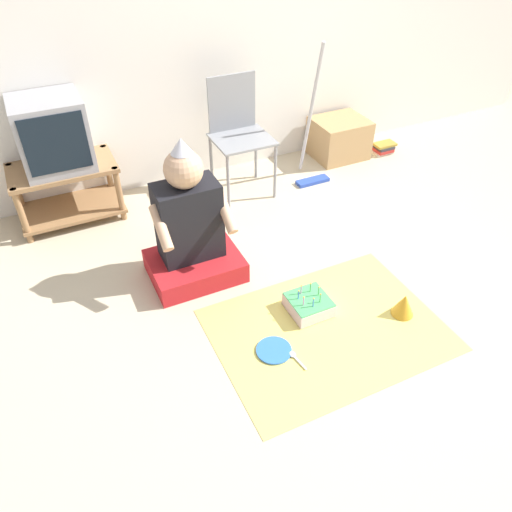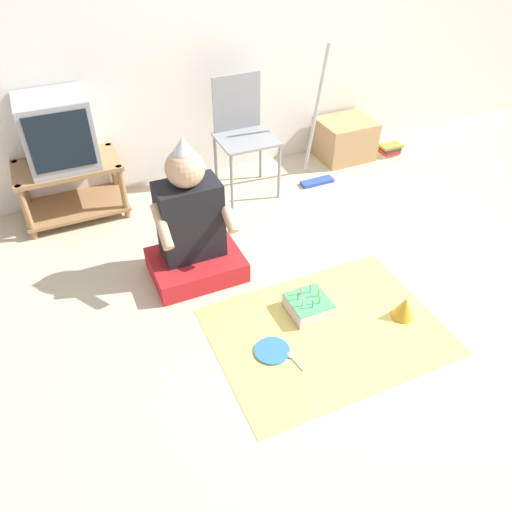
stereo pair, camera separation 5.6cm
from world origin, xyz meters
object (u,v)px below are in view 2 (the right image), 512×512
Objects in this scene: folding_chair at (242,127)px; paper_plate at (272,351)px; dust_mop at (316,146)px; party_hat_blue at (404,307)px; tv at (57,132)px; book_pile at (389,150)px; person_seated at (192,230)px; birthday_cake at (308,305)px; cardboard_box_stack at (345,139)px.

paper_plate is (-0.54, -1.68, -0.51)m from folding_chair.
party_hat_blue is at bearing -100.68° from dust_mop.
folding_chair is 0.63m from dust_mop.
tv is 0.43× the size of dust_mop.
person_seated is (-2.13, -0.85, 0.28)m from book_pile.
person_seated is (-1.28, -0.72, 0.01)m from dust_mop.
birthday_cake is (-1.64, -1.48, 0.00)m from book_pile.
tv is 1.93m from dust_mop.
paper_plate is at bearing -78.93° from person_seated.
person_seated reaches higher than paper_plate.
tv reaches higher than birthday_cake.
birthday_cake is at bearing -56.19° from tv.
paper_plate is at bearing -107.73° from folding_chair.
tv is at bearing 123.81° from birthday_cake.
cardboard_box_stack is 2.40m from paper_plate.
paper_plate is at bearing -126.01° from dust_mop.
book_pile is at bearing 56.35° from party_hat_blue.
cardboard_box_stack reaches higher than birthday_cake.
birthday_cake is 1.68× the size of party_hat_blue.
book_pile is at bearing 41.92° from birthday_cake.
tv is 2.53m from party_hat_blue.
folding_chair is at bearing -6.16° from tv.
person_seated is at bearing -150.76° from dust_mop.
birthday_cake is at bearing -97.95° from folding_chair.
birthday_cake is at bearing 151.70° from party_hat_blue.
dust_mop is 5.72× the size of paper_plate.
dust_mop is (0.58, -0.14, -0.21)m from folding_chair.
cardboard_box_stack is 0.44m from book_pile.
party_hat_blue is (-0.75, -1.88, -0.09)m from cardboard_box_stack.
paper_plate is (-0.33, -0.19, -0.04)m from birthday_cake.
birthday_cake reaches higher than book_pile.
birthday_cake is at bearing 30.46° from paper_plate.
person_seated reaches higher than folding_chair.
tv is 0.52× the size of person_seated.
dust_mop is 8.00× the size of party_hat_blue.
book_pile is (0.41, -0.14, -0.12)m from cardboard_box_stack.
person_seated is at bearing -150.36° from cardboard_box_stack.
tv is at bearing 120.99° from person_seated.
cardboard_box_stack is at bearing 68.16° from party_hat_blue.
party_hat_blue is (0.28, -1.75, -0.45)m from folding_chair.
birthday_cake is (-0.21, -1.49, -0.47)m from folding_chair.
paper_plate is at bearing -67.35° from tv.
party_hat_blue is at bearing -42.39° from person_seated.
folding_chair reaches higher than book_pile.
cardboard_box_stack reaches higher than book_pile.
dust_mop is at bearing 59.60° from birthday_cake.
person_seated is 1.35m from party_hat_blue.
cardboard_box_stack is 2.04m from birthday_cake.
cardboard_box_stack is 0.49× the size of person_seated.
folding_chair is 1.12m from person_seated.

